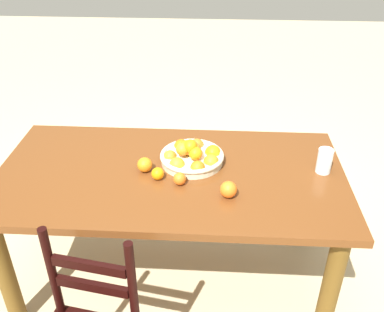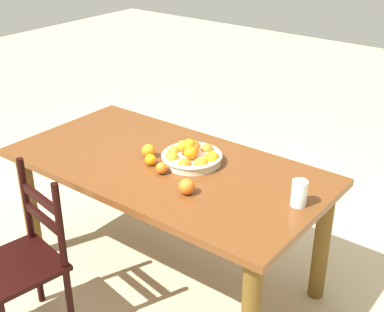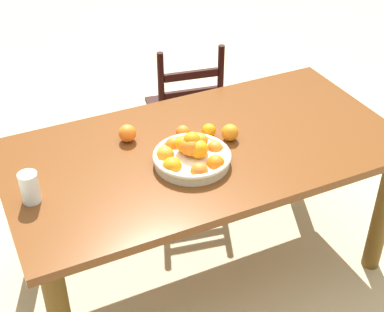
{
  "view_description": "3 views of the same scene",
  "coord_description": "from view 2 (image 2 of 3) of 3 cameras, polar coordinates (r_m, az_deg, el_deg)",
  "views": [
    {
      "loc": [
        -0.22,
        1.8,
        1.97
      ],
      "look_at": [
        -0.11,
        -0.1,
        0.79
      ],
      "focal_mm": 40.19,
      "sensor_mm": 36.0,
      "label": 1
    },
    {
      "loc": [
        -1.69,
        1.96,
        2.06
      ],
      "look_at": [
        -0.11,
        -0.1,
        0.79
      ],
      "focal_mm": 49.69,
      "sensor_mm": 36.0,
      "label": 2
    },
    {
      "loc": [
        -0.94,
        -1.86,
        2.16
      ],
      "look_at": [
        -0.11,
        -0.1,
        0.79
      ],
      "focal_mm": 53.13,
      "sensor_mm": 36.0,
      "label": 3
    }
  ],
  "objects": [
    {
      "name": "orange_loose_1",
      "position": [
        2.59,
        -0.57,
        -3.3
      ],
      "size": [
        0.08,
        0.08,
        0.08
      ],
      "primitive_type": "sphere",
      "color": "orange",
      "rests_on": "dining_table"
    },
    {
      "name": "drinking_glass",
      "position": [
        2.54,
        11.43,
        -3.93
      ],
      "size": [
        0.08,
        0.08,
        0.13
      ],
      "primitive_type": "cylinder",
      "color": "silver",
      "rests_on": "dining_table"
    },
    {
      "name": "orange_loose_2",
      "position": [
        2.96,
        -4.75,
        0.52
      ],
      "size": [
        0.08,
        0.08,
        0.08
      ],
      "primitive_type": "sphere",
      "color": "orange",
      "rests_on": "dining_table"
    },
    {
      "name": "chair_near_window",
      "position": [
        2.81,
        -17.55,
        -10.91
      ],
      "size": [
        0.46,
        0.46,
        0.9
      ],
      "rotation": [
        0.0,
        0.0,
        2.97
      ],
      "color": "black",
      "rests_on": "ground"
    },
    {
      "name": "orange_loose_3",
      "position": [
        2.88,
        -4.48,
        -0.41
      ],
      "size": [
        0.06,
        0.06,
        0.06
      ],
      "primitive_type": "sphere",
      "color": "orange",
      "rests_on": "dining_table"
    },
    {
      "name": "fruit_bowl",
      "position": [
        2.89,
        0.0,
        0.04
      ],
      "size": [
        0.33,
        0.33,
        0.15
      ],
      "color": "beige",
      "rests_on": "dining_table"
    },
    {
      "name": "ground_plane",
      "position": [
        3.31,
        -2.51,
        -12.39
      ],
      "size": [
        12.0,
        12.0,
        0.0
      ],
      "primitive_type": "plane",
      "color": "tan"
    },
    {
      "name": "orange_loose_0",
      "position": [
        2.79,
        -3.27,
        -1.31
      ],
      "size": [
        0.06,
        0.06,
        0.06
      ],
      "primitive_type": "sphere",
      "color": "orange",
      "rests_on": "dining_table"
    },
    {
      "name": "dining_table",
      "position": [
        2.96,
        -2.75,
        -2.8
      ],
      "size": [
        1.77,
        0.92,
        0.75
      ],
      "color": "brown",
      "rests_on": "ground"
    }
  ]
}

